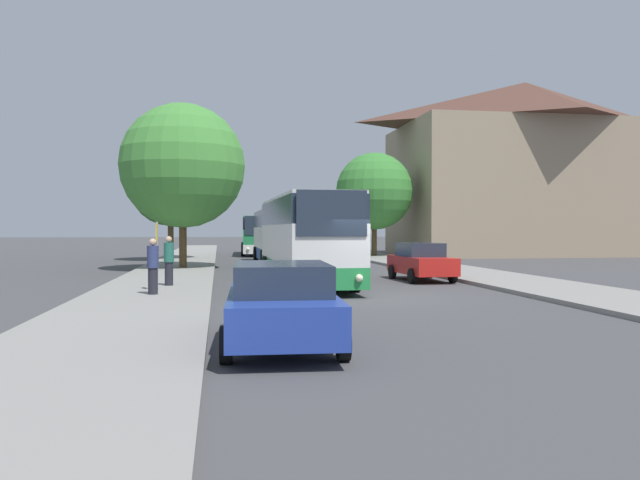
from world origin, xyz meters
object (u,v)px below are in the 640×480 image
Objects in this scene: bus_rear at (258,235)px; tree_left_near at (170,186)px; bus_middle at (279,235)px; bus_stop_sign at (157,248)px; pedestrian_waiting_far at (169,261)px; bus_front at (305,238)px; parked_car_right_near at (421,261)px; pedestrian_waiting_near at (153,266)px; tree_left_far at (183,166)px; parked_car_left_curb at (281,303)px; tree_right_near at (374,191)px.

tree_left_near is at bearing -125.07° from bus_rear.
bus_middle is 9.50m from tree_left_near.
bus_middle is 18.82m from bus_stop_sign.
bus_rear is 30.54m from pedestrian_waiting_far.
bus_front is 1.02× the size of bus_middle.
pedestrian_waiting_near is at bearing 25.12° from parked_car_right_near.
tree_left_far is (-5.18, -19.42, 3.83)m from bus_rear.
pedestrian_waiting_near is 0.20× the size of tree_left_far.
bus_stop_sign is 1.95m from pedestrian_waiting_far.
tree_left_far is (0.15, 12.54, 3.97)m from bus_stop_sign.
bus_middle is at bearing -149.42° from pedestrian_waiting_far.
pedestrian_waiting_far is at bearing 10.75° from parked_car_right_near.
parked_car_left_curb is at bearing -101.07° from bus_front.
bus_middle is at bearing 72.11° from bus_stop_sign.
tree_left_near reaches higher than bus_stop_sign.
parked_car_right_near is at bearing -77.19° from bus_rear.
bus_rear is 1.29× the size of tree_left_far.
bus_stop_sign is at bearing -90.68° from tree_left_far.
bus_stop_sign is 0.29× the size of tree_right_near.
bus_rear reaches higher than pedestrian_waiting_far.
tree_left_near is (-6.69, 20.27, 3.38)m from bus_front.
bus_front is 5.36m from parked_car_right_near.
bus_middle is at bearing 87.43° from bus_front.
tree_left_far is at bearing -102.75° from bus_rear.
tree_left_near is at bearing 97.59° from tree_left_far.
parked_car_right_near is 21.65m from tree_right_near.
parked_car_left_curb is 2.06× the size of bus_stop_sign.
bus_front is at bearing -61.13° from tree_left_far.
bus_rear reaches higher than bus_stop_sign.
bus_middle is 2.46× the size of parked_car_right_near.
pedestrian_waiting_near is at bearing -90.53° from bus_stop_sign.
tree_right_near is (13.67, 12.60, -0.47)m from tree_left_far.
tree_right_near is (13.57, 23.28, 4.03)m from pedestrian_waiting_far.
bus_middle is at bearing 43.63° from tree_left_far.
bus_stop_sign is at bearing 111.02° from parked_car_left_curb.
bus_front is 23.91m from tree_right_near.
parked_car_right_near is (5.21, -27.79, -0.90)m from bus_rear.
bus_front is 21.61m from tree_left_near.
tree_left_far reaches higher than pedestrian_waiting_near.
bus_stop_sign is at bearing 19.71° from parked_car_right_near.
parked_car_left_curb is 36.71m from tree_right_near.
bus_middle reaches higher than parked_car_right_near.
parked_car_left_curb is at bearing -82.29° from tree_left_near.
parked_car_right_near is at bearing 152.24° from pedestrian_waiting_far.
pedestrian_waiting_near is 30.03m from tree_right_near.
tree_left_near reaches higher than bus_front.
parked_car_right_near is 22.89m from tree_left_near.
bus_middle is 4.56× the size of bus_stop_sign.
pedestrian_waiting_near is 0.22× the size of tree_left_near.
tree_right_near is (8.41, 22.14, 3.25)m from bus_front.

